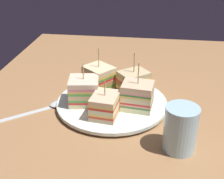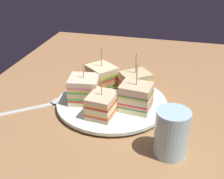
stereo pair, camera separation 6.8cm
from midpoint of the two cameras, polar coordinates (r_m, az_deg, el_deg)
ground_plane at (r=70.45cm, az=2.76°, el=-3.84°), size 103.39×70.04×1.80cm
plate at (r=69.57cm, az=2.79°, el=-2.64°), size 25.39×25.39×1.33cm
sandwich_wedge_0 at (r=65.18cm, az=7.49°, el=-1.55°), size 6.13×7.17×10.73cm
sandwich_wedge_1 at (r=71.14cm, az=7.12°, el=0.96°), size 8.10×8.32×10.49cm
sandwich_wedge_2 at (r=72.89cm, az=0.74°, el=2.09°), size 8.43×8.58×10.88cm
sandwich_wedge_3 at (r=67.92cm, az=-2.41°, el=-0.08°), size 7.02×7.39×9.41cm
sandwich_wedge_4 at (r=62.95cm, az=1.16°, el=-3.04°), size 7.16×5.96×8.33cm
spoon at (r=71.18cm, az=-8.83°, el=-2.59°), size 11.51×13.87×1.00cm
drinking_glass at (r=55.61cm, az=14.65°, el=-8.66°), size 6.07×6.07×8.87cm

